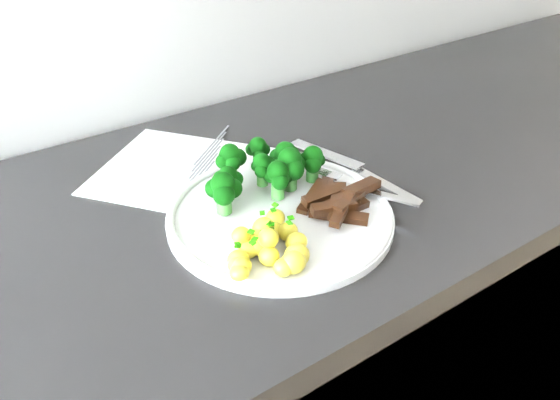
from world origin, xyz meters
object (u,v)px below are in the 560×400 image
recipe_paper (202,173)px  beef_strips (337,201)px  counter (268,389)px  fork (363,188)px  knife (368,178)px  plate (280,214)px  broccoli (264,168)px  potatoes (268,247)px

recipe_paper → beef_strips: (0.10, -0.19, 0.02)m
counter → fork: size_ratio=13.77×
recipe_paper → fork: 0.24m
recipe_paper → counter: bearing=-59.5°
recipe_paper → knife: knife is taller
plate → fork: fork is taller
plate → broccoli: broccoli is taller
potatoes → fork: potatoes is taller
plate → broccoli: (0.01, 0.05, 0.04)m
potatoes → beef_strips: bearing=13.9°
plate → potatoes: 0.09m
counter → fork: bearing=-43.6°
counter → recipe_paper: recipe_paper is taller
counter → beef_strips: size_ratio=19.17×
beef_strips → knife: 0.09m
counter → beef_strips: 0.47m
plate → beef_strips: bearing=-25.1°
potatoes → knife: potatoes is taller
potatoes → beef_strips: size_ratio=0.92×
broccoli → knife: 0.16m
beef_strips → broccoli: bearing=123.4°
fork → recipe_paper: bearing=129.6°
plate → counter: bearing=73.7°
plate → fork: size_ratio=1.74×
plate → knife: size_ratio=1.25×
broccoli → fork: (0.11, -0.08, -0.03)m
recipe_paper → plate: bearing=-78.7°
fork → counter: bearing=136.4°
recipe_paper → fork: fork is taller
counter → beef_strips: bearing=-64.8°
counter → knife: size_ratio=9.89×
potatoes → counter: bearing=58.8°
potatoes → broccoli: bearing=59.0°
broccoli → plate: bearing=-101.3°
counter → plate: size_ratio=7.93×
recipe_paper → knife: size_ratio=1.55×
beef_strips → fork: (0.05, 0.01, -0.00)m
plate → recipe_paper: bearing=101.3°
fork → knife: fork is taller
plate → fork: (0.12, -0.02, 0.01)m
counter → potatoes: potatoes is taller
counter → plate: (-0.02, -0.07, 0.44)m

